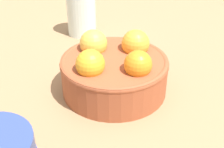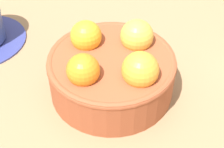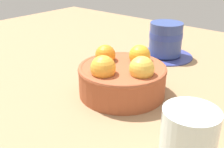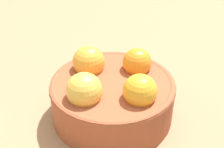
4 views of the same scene
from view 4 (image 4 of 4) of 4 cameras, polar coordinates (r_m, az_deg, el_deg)
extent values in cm
cube|color=#997551|center=(45.39, 0.08, -8.93)|extent=(152.38, 114.78, 3.06)
cylinder|color=#9E4C2D|center=(42.61, 0.09, -4.59)|extent=(16.56, 16.56, 5.61)
torus|color=#9E4C2D|center=(41.19, 0.09, -1.94)|extent=(16.76, 16.76, 1.00)
sphere|color=orange|center=(43.33, 4.65, 2.17)|extent=(4.06, 4.06, 4.06)
sphere|color=gold|center=(43.41, -4.30, 2.25)|extent=(4.54, 4.54, 4.54)
sphere|color=#EDB945|center=(37.79, -5.13, -3.00)|extent=(4.47, 4.47, 4.47)
sphere|color=gold|center=(37.69, 5.16, -3.11)|extent=(4.23, 4.23, 4.23)
camera|label=1|loc=(0.52, 54.35, 19.09)|focal=47.67mm
camera|label=2|loc=(0.67, 0.85, 37.13)|focal=54.60mm
camera|label=3|loc=(0.59, -57.12, 15.71)|focal=44.43mm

